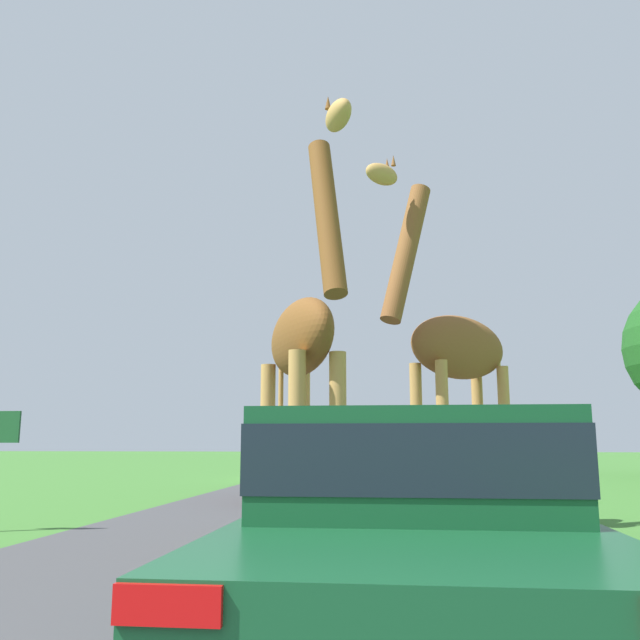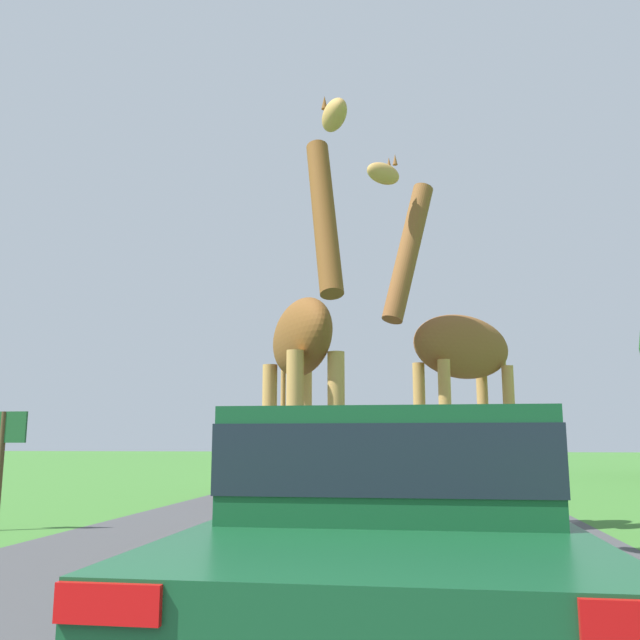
% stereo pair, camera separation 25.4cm
% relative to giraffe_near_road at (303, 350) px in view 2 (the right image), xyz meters
% --- Properties ---
extents(road, '(7.29, 120.00, 0.00)m').
position_rel_giraffe_near_road_xyz_m(road, '(0.20, 21.76, -2.33)').
color(road, '#424244').
rests_on(road, ground).
extents(giraffe_near_road, '(1.53, 2.85, 5.06)m').
position_rel_giraffe_near_road_xyz_m(giraffe_near_road, '(0.00, 0.00, 0.00)').
color(giraffe_near_road, tan).
rests_on(giraffe_near_road, ground).
extents(giraffe_companion, '(2.25, 2.18, 5.24)m').
position_rel_giraffe_near_road_xyz_m(giraffe_companion, '(1.95, 1.76, 0.18)').
color(giraffe_companion, tan).
rests_on(giraffe_companion, ground).
extents(car_lead_maroon, '(1.91, 4.73, 1.40)m').
position_rel_giraffe_near_road_xyz_m(car_lead_maroon, '(1.24, -3.74, -1.57)').
color(car_lead_maroon, '#144C28').
rests_on(car_lead_maroon, ground).
extents(car_queue_right, '(1.80, 3.97, 1.27)m').
position_rel_giraffe_near_road_xyz_m(car_queue_right, '(2.13, 15.47, -1.64)').
color(car_queue_right, silver).
rests_on(car_queue_right, ground).
extents(car_queue_left, '(1.74, 4.54, 1.22)m').
position_rel_giraffe_near_road_xyz_m(car_queue_left, '(-2.64, 14.16, -1.67)').
color(car_queue_left, silver).
rests_on(car_queue_left, ground).
extents(car_far_ahead, '(1.82, 4.82, 1.44)m').
position_rel_giraffe_near_road_xyz_m(car_far_ahead, '(-0.74, 7.01, -1.56)').
color(car_far_ahead, '#561914').
rests_on(car_far_ahead, ground).
extents(sign_post, '(0.70, 0.08, 1.64)m').
position_rel_giraffe_near_road_xyz_m(sign_post, '(-4.46, 0.80, -1.19)').
color(sign_post, '#4C3823').
rests_on(sign_post, ground).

